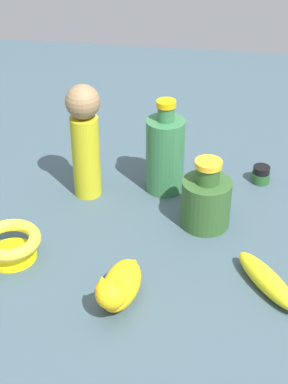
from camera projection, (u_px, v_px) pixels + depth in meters
ground at (144, 226)px, 1.13m from camera, size 2.00×2.00×0.00m
bottle_short at (206, 200)px, 1.11m from camera, size 0.09×0.09×0.14m
bowl at (10, 243)px, 1.04m from camera, size 0.11×0.11×0.05m
cat_figurine at (119, 286)px, 0.94m from camera, size 0.07×0.15×0.09m
person_figure_adult at (85, 138)px, 1.16m from camera, size 0.07×0.07×0.24m
nail_polish_jar at (261, 175)px, 1.25m from camera, size 0.04×0.04×0.04m
banana at (267, 280)px, 0.97m from camera, size 0.12×0.15×0.04m
bottle_tall at (165, 153)px, 1.20m from camera, size 0.08×0.08×0.20m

